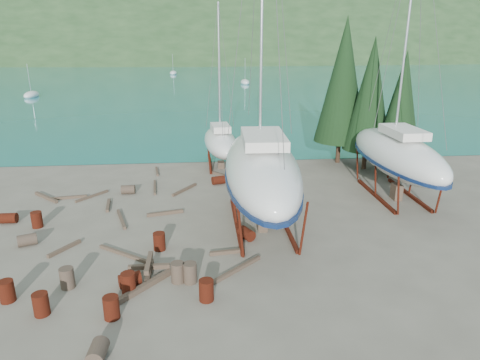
{
  "coord_description": "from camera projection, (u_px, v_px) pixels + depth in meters",
  "views": [
    {
      "loc": [
        -0.19,
        -19.39,
        9.74
      ],
      "look_at": [
        1.85,
        3.0,
        2.33
      ],
      "focal_mm": 32.0,
      "sensor_mm": 36.0,
      "label": 1
    }
  ],
  "objects": [
    {
      "name": "timber_pile_aft",
      "position": [
        253.0,
        188.0,
        28.55
      ],
      "size": [
        1.8,
        1.8,
        0.6
      ],
      "color": "brown",
      "rests_on": "ground"
    },
    {
      "name": "drum_17",
      "position": [
        178.0,
        272.0,
        17.93
      ],
      "size": [
        0.58,
        0.58,
        0.88
      ],
      "primitive_type": "cylinder",
      "color": "#2D2823",
      "rests_on": "ground"
    },
    {
      "name": "far_hill",
      "position": [
        200.0,
        53.0,
        324.06
      ],
      "size": [
        800.0,
        360.0,
        110.0
      ],
      "primitive_type": "ellipsoid",
      "color": "#1D351A",
      "rests_on": "ground"
    },
    {
      "name": "cypress_near_right",
      "position": [
        371.0,
        95.0,
        32.01
      ],
      "size": [
        3.6,
        3.6,
        10.0
      ],
      "color": "black",
      "rests_on": "ground"
    },
    {
      "name": "timber_8",
      "position": [
        165.0,
        213.0,
        24.94
      ],
      "size": [
        2.1,
        0.69,
        0.19
      ],
      "primitive_type": "cube",
      "rotation": [
        0.0,
        0.0,
        1.81
      ],
      "color": "brown",
      "rests_on": "ground"
    },
    {
      "name": "drum_8",
      "position": [
        37.0,
        220.0,
        23.17
      ],
      "size": [
        0.58,
        0.58,
        0.88
      ],
      "primitive_type": "cylinder",
      "color": "#5D1910",
      "rests_on": "ground"
    },
    {
      "name": "timber_11",
      "position": [
        121.0,
        219.0,
        24.15
      ],
      "size": [
        0.97,
        2.68,
        0.15
      ],
      "primitive_type": "cube",
      "rotation": [
        0.0,
        0.0,
        0.3
      ],
      "color": "brown",
      "rests_on": "ground"
    },
    {
      "name": "drum_14",
      "position": [
        159.0,
        241.0,
        20.67
      ],
      "size": [
        0.58,
        0.58,
        0.88
      ],
      "primitive_type": "cylinder",
      "color": "#5D1910",
      "rests_on": "ground"
    },
    {
      "name": "cypress_mid_right",
      "position": [
        400.0,
        110.0,
        30.53
      ],
      "size": [
        3.06,
        3.06,
        8.5
      ],
      "color": "black",
      "rests_on": "ground"
    },
    {
      "name": "drum_16",
      "position": [
        67.0,
        278.0,
        17.51
      ],
      "size": [
        0.58,
        0.58,
        0.88
      ],
      "primitive_type": "cylinder",
      "color": "#2D2823",
      "rests_on": "ground"
    },
    {
      "name": "cypress_back_left",
      "position": [
        343.0,
        81.0,
        33.5
      ],
      "size": [
        4.14,
        4.14,
        11.5
      ],
      "color": "black",
      "rests_on": "ground"
    },
    {
      "name": "timber_17",
      "position": [
        68.0,
        197.0,
        27.43
      ],
      "size": [
        2.36,
        0.52,
        0.16
      ],
      "primitive_type": "cube",
      "rotation": [
        0.0,
        0.0,
        1.72
      ],
      "color": "brown",
      "rests_on": "ground"
    },
    {
      "name": "worker",
      "position": [
        270.0,
        194.0,
        25.87
      ],
      "size": [
        0.56,
        0.71,
        1.71
      ],
      "primitive_type": "imported",
      "rotation": [
        0.0,
        0.0,
        1.31
      ],
      "color": "navy",
      "rests_on": "ground"
    },
    {
      "name": "far_house_left",
      "position": [
        68.0,
        55.0,
        195.03
      ],
      "size": [
        6.6,
        5.6,
        5.6
      ],
      "color": "beige",
      "rests_on": "ground"
    },
    {
      "name": "timber_16",
      "position": [
        145.0,
        286.0,
        17.54
      ],
      "size": [
        2.06,
        2.28,
        0.23
      ],
      "primitive_type": "cube",
      "rotation": [
        0.0,
        0.0,
        2.42
      ],
      "color": "brown",
      "rests_on": "ground"
    },
    {
      "name": "ground",
      "position": [
        209.0,
        244.0,
        21.4
      ],
      "size": [
        600.0,
        600.0,
        0.0
      ],
      "primitive_type": "plane",
      "color": "#5D5649",
      "rests_on": "ground"
    },
    {
      "name": "far_house_right",
      "position": [
        263.0,
        54.0,
        202.77
      ],
      "size": [
        6.6,
        5.6,
        5.6
      ],
      "color": "beige",
      "rests_on": "ground"
    },
    {
      "name": "drum_6",
      "position": [
        246.0,
        234.0,
        21.85
      ],
      "size": [
        0.92,
        1.05,
        0.58
      ],
      "primitive_type": "cylinder",
      "rotation": [
        1.57,
        0.0,
        0.47
      ],
      "color": "#5D1910",
      "rests_on": "ground"
    },
    {
      "name": "drum_3",
      "position": [
        111.0,
        307.0,
        15.58
      ],
      "size": [
        0.58,
        0.58,
        0.88
      ],
      "primitive_type": "cylinder",
      "color": "#5D1910",
      "rests_on": "ground"
    },
    {
      "name": "drum_15",
      "position": [
        27.0,
        240.0,
        21.17
      ],
      "size": [
        1.03,
        0.86,
        0.58
      ],
      "primitive_type": "cylinder",
      "rotation": [
        1.57,
        0.0,
        1.95
      ],
      "color": "#2D2823",
      "rests_on": "ground"
    },
    {
      "name": "moored_boat_mid",
      "position": [
        245.0,
        82.0,
        97.81
      ],
      "size": [
        2.0,
        5.0,
        6.05
      ],
      "color": "silver",
      "rests_on": "ground"
    },
    {
      "name": "drum_2",
      "position": [
        9.0,
        218.0,
        23.74
      ],
      "size": [
        0.88,
        0.58,
        0.58
      ],
      "primitive_type": "cylinder",
      "rotation": [
        1.57,
        0.0,
        1.57
      ],
      "color": "#5D1910",
      "rests_on": "ground"
    },
    {
      "name": "drum_7",
      "position": [
        206.0,
        290.0,
        16.65
      ],
      "size": [
        0.58,
        0.58,
        0.88
      ],
      "primitive_type": "cylinder",
      "color": "#5D1910",
      "rests_on": "ground"
    },
    {
      "name": "timber_0",
      "position": [
        155.0,
        187.0,
        29.37
      ],
      "size": [
        0.42,
        2.82,
        0.14
      ],
      "primitive_type": "cube",
      "rotation": [
        0.0,
        0.0,
        0.1
      ],
      "color": "brown",
      "rests_on": "ground"
    },
    {
      "name": "timber_4",
      "position": [
        108.0,
        205.0,
        26.15
      ],
      "size": [
        0.44,
        1.95,
        0.17
      ],
      "primitive_type": "cube",
      "rotation": [
        0.0,
        0.0,
        0.14
      ],
      "color": "brown",
      "rests_on": "ground"
    },
    {
      "name": "timber_2",
      "position": [
        46.0,
        197.0,
        27.44
      ],
      "size": [
        1.99,
        1.95,
        0.19
      ],
      "primitive_type": "cube",
      "rotation": [
        0.0,
        0.0,
        0.8
      ],
      "color": "brown",
      "rests_on": "ground"
    },
    {
      "name": "moored_boat_left",
      "position": [
        31.0,
        95.0,
        75.45
      ],
      "size": [
        2.0,
        5.0,
        6.05
      ],
      "color": "silver",
      "rests_on": "ground"
    },
    {
      "name": "drum_9",
      "position": [
        128.0,
        189.0,
        28.27
      ],
      "size": [
        0.88,
        0.58,
        0.58
      ],
      "primitive_type": "cylinder",
      "rotation": [
        1.57,
        0.0,
        1.58
      ],
      "color": "#2D2823",
      "rests_on": "ground"
    },
    {
      "name": "drum_0",
      "position": [
        7.0,
        291.0,
        16.59
      ],
      "size": [
        0.58,
        0.58,
        0.88
      ],
      "primitive_type": "cylinder",
      "color": "#5D1910",
      "rests_on": "ground"
    },
    {
      "name": "drum_10",
      "position": [
        128.0,
        283.0,
        17.15
      ],
      "size": [
        0.58,
        0.58,
        0.88
      ],
      "primitive_type": "cylinder",
      "color": "#5D1910",
      "rests_on": "ground"
    },
    {
      "name": "drum_5",
      "position": [
        190.0,
        273.0,
        17.89
      ],
      "size": [
        0.58,
        0.58,
        0.88
      ],
      "primitive_type": "cylinder",
      "color": "#2D2823",
      "rests_on": "ground"
    },
    {
      "name": "large_sailboat_far",
      "position": [
        397.0,
        154.0,
        26.99
      ],
      "size": [
        3.57,
        11.17,
        17.51
      ],
      "rotation": [
        0.0,
        0.0,
        0.03
      ],
      "color": "silver",
      "rests_on": "ground"
    },
    {
      "name": "timber_pile_fore",
      "position": [
        149.0,
        267.0,
        18.64
      ],
      "size": [
        1.8,
        1.8,
        0.6
      ],
      "color": "brown",
      "rests_on": "ground"
    },
    {
      "name": "drum_4",
      "position": [
        218.0,
        180.0,
        30.14
      ],
      "size": [
        1.01,
        0.81,
        0.58
      ],
      "primitive_type": "cylinder",
      "rotation": [
        1.57,
        0.0,
        1.87
      ],
      "color": "#5D1910",
      "rests_on": "ground"
    },
    {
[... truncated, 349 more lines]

